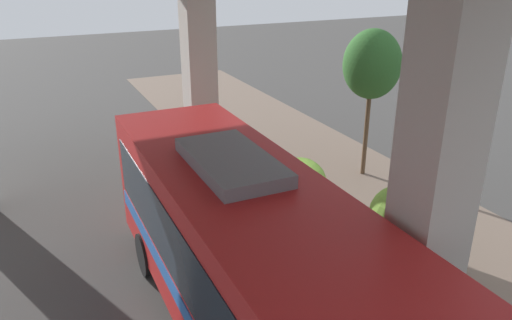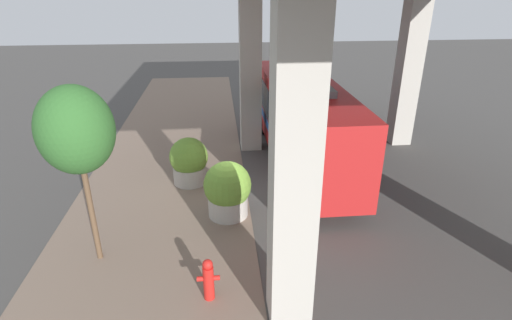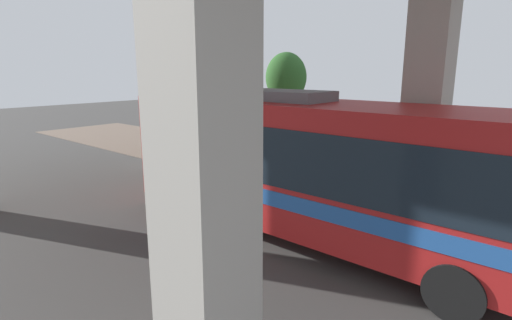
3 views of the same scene
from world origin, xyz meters
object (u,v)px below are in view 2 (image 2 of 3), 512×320
at_px(planter_front, 189,161).
at_px(planter_middle, 228,190).
at_px(bus, 303,118).
at_px(street_tree_near, 76,131).
at_px(fire_hydrant, 208,279).

bearing_deg(planter_front, planter_middle, -61.05).
distance_m(bus, planter_middle, 5.17).
xyz_separation_m(bus, street_tree_near, (-6.76, -5.82, 1.77)).
bearing_deg(fire_hydrant, planter_front, 97.14).
bearing_deg(bus, planter_middle, -128.82).
xyz_separation_m(bus, planter_front, (-4.52, -1.52, -1.05)).
bearing_deg(planter_middle, street_tree_near, -152.38).
height_order(planter_front, planter_middle, planter_middle).
bearing_deg(planter_front, bus, 18.53).
height_order(fire_hydrant, planter_middle, planter_middle).
height_order(fire_hydrant, planter_front, planter_front).
height_order(planter_middle, street_tree_near, street_tree_near).
xyz_separation_m(planter_front, planter_middle, (1.35, -2.43, 0.03)).
relative_size(fire_hydrant, street_tree_near, 0.23).
bearing_deg(planter_front, street_tree_near, -117.45).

